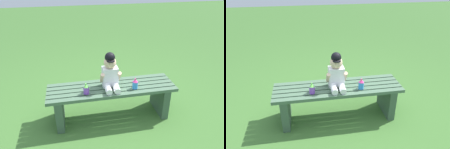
# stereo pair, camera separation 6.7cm
# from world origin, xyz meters

# --- Properties ---
(ground_plane) EXTENTS (16.00, 16.00, 0.00)m
(ground_plane) POSITION_xyz_m (0.00, 0.00, 0.00)
(ground_plane) COLOR #3D6B2D
(park_bench) EXTENTS (1.44, 0.40, 0.41)m
(park_bench) POSITION_xyz_m (0.00, 0.00, 0.27)
(park_bench) COLOR #47664C
(park_bench) RESTS_ON ground_plane
(child_figure) EXTENTS (0.23, 0.27, 0.40)m
(child_figure) POSITION_xyz_m (-0.01, 0.00, 0.58)
(child_figure) COLOR white
(child_figure) RESTS_ON park_bench
(sippy_cup_left) EXTENTS (0.06, 0.06, 0.12)m
(sippy_cup_left) POSITION_xyz_m (-0.29, -0.09, 0.47)
(sippy_cup_left) COLOR #8C4CCC
(sippy_cup_left) RESTS_ON park_bench
(sippy_cup_right) EXTENTS (0.06, 0.06, 0.12)m
(sippy_cup_right) POSITION_xyz_m (0.24, -0.09, 0.47)
(sippy_cup_right) COLOR #338CE5
(sippy_cup_right) RESTS_ON park_bench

